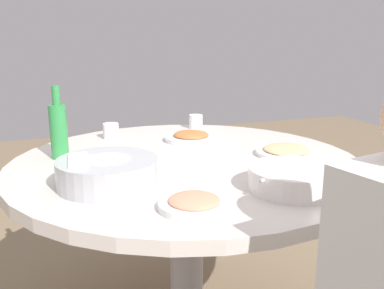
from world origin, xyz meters
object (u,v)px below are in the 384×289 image
Objects in this scene: soup_bowl at (293,179)px; tea_cup_near at (111,131)px; rice_bowl at (107,172)px; green_bottle at (59,129)px; round_dining_table at (186,186)px; dish_tofu_braise at (191,137)px; dish_shrimp at (194,203)px; tea_cup_far at (196,121)px; dish_noodles at (287,151)px.

soup_bowl and tea_cup_near have the same top height.
green_bottle is at bearing 107.69° from rice_bowl.
dish_tofu_braise reaches higher than round_dining_table.
tea_cup_far reaches higher than dish_shrimp.
soup_bowl is at bearing -23.84° from rice_bowl.
dish_shrimp is 0.72m from green_bottle.
tea_cup_near is (-0.40, 0.86, 0.00)m from soup_bowl.
green_bottle is (-0.57, -0.09, 0.09)m from dish_tofu_braise.
round_dining_table is at bearing -65.11° from tea_cup_near.
tea_cup_far is at bearing 64.85° from dish_tofu_braise.
dish_shrimp is 2.89× the size of tea_cup_far.
tea_cup_far is at bearing 87.77° from soup_bowl.
tea_cup_far reaches higher than dish_noodles.
dish_tofu_braise is 0.37m from tea_cup_near.
rice_bowl reaches higher than dish_tofu_braise.
green_bottle is at bearing 115.78° from dish_shrimp.
soup_bowl is at bearing 5.97° from dish_shrimp.
tea_cup_near is (-0.21, 0.45, 0.14)m from round_dining_table.
tea_cup_near reaches higher than round_dining_table.
soup_bowl is 1.22× the size of dish_tofu_braise.
round_dining_table is 5.52× the size of dish_noodles.
round_dining_table is 18.67× the size of tea_cup_near.
dish_noodles is 1.01× the size of dish_tofu_braise.
rice_bowl is 0.33m from dish_shrimp.
round_dining_table is 0.48m from soup_bowl.
tea_cup_far is at bearing 65.78° from round_dining_table.
tea_cup_far is (0.56, 0.71, -0.01)m from rice_bowl.
dish_noodles is at bearing 60.50° from soup_bowl.
green_bottle is 3.92× the size of tea_cup_near.
green_bottle reaches higher than rice_bowl.
soup_bowl is 0.94m from tea_cup_far.
dish_noodles is 0.86× the size of green_bottle.
dish_tofu_braise is at bearing -115.15° from tea_cup_far.
rice_bowl is 0.64m from tea_cup_near.
green_bottle is 4.06× the size of tea_cup_far.
dish_shrimp is at bearing -109.34° from dish_tofu_braise.
tea_cup_far is (0.68, 0.33, -0.08)m from green_bottle.
dish_noodles is 0.88m from green_bottle.
dish_shrimp is at bearing -85.42° from tea_cup_near.
dish_noodles is 1.21× the size of dish_shrimp.
round_dining_table is 4.22× the size of rice_bowl.
green_bottle reaches higher than dish_tofu_braise.
dish_shrimp is at bearing -110.83° from tea_cup_far.
dish_noodles is 0.65m from dish_shrimp.
dish_shrimp is 1.04m from tea_cup_far.
soup_bowl is 0.34m from dish_shrimp.
round_dining_table is at bearing 29.58° from rice_bowl.
tea_cup_far is at bearing 51.61° from rice_bowl.
tea_cup_far is (0.44, 0.08, -0.00)m from tea_cup_near.
rice_bowl is (-0.32, -0.18, 0.15)m from round_dining_table.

